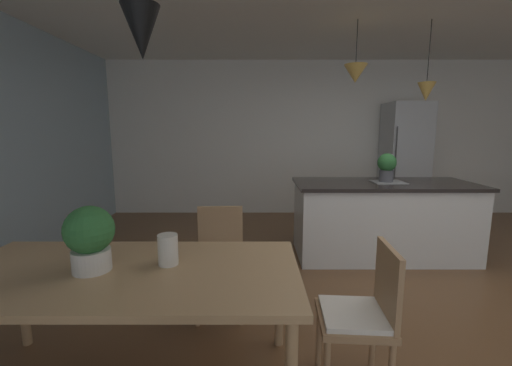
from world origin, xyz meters
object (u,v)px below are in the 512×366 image
chair_kitchen_end (361,312)px  kitchen_island (381,219)px  potted_plant_on_island (385,166)px  potted_plant_on_table (88,237)px  refrigerator (403,161)px  dining_table (125,280)px  chair_far_right (219,257)px  vase_on_dining_table (167,250)px

chair_kitchen_end → kitchen_island: kitchen_island is taller
chair_kitchen_end → kitchen_island: size_ratio=0.42×
potted_plant_on_island → potted_plant_on_table: bearing=-139.6°
refrigerator → potted_plant_on_table: refrigerator is taller
refrigerator → chair_kitchen_end: bearing=-116.4°
chair_kitchen_end → potted_plant_on_island: size_ratio=2.55×
dining_table → chair_kitchen_end: (1.35, -0.00, -0.20)m
chair_far_right → vase_on_dining_table: (-0.21, -0.77, 0.35)m
vase_on_dining_table → dining_table: bearing=-162.0°
kitchen_island → potted_plant_on_table: potted_plant_on_table is taller
chair_far_right → potted_plant_on_table: size_ratio=2.37×
chair_kitchen_end → vase_on_dining_table: bearing=176.1°
dining_table → potted_plant_on_table: bearing=-176.2°
vase_on_dining_table → chair_kitchen_end: bearing=-3.9°
dining_table → potted_plant_on_island: (2.26, 2.06, 0.42)m
refrigerator → kitchen_island: bearing=-119.7°
chair_kitchen_end → potted_plant_on_table: (-1.53, -0.01, 0.46)m
potted_plant_on_island → vase_on_dining_table: size_ratio=1.91×
potted_plant_on_island → chair_far_right: bearing=-146.1°
chair_far_right → potted_plant_on_table: bearing=-125.9°
dining_table → kitchen_island: size_ratio=0.94×
dining_table → kitchen_island: bearing=42.6°
potted_plant_on_table → refrigerator: bearing=48.2°
dining_table → potted_plant_on_island: potted_plant_on_island is taller
chair_kitchen_end → kitchen_island: bearing=66.5°
chair_far_right → refrigerator: size_ratio=0.44×
refrigerator → potted_plant_on_island: 2.02m
chair_kitchen_end → vase_on_dining_table: size_ratio=4.85×
kitchen_island → refrigerator: refrigerator is taller
kitchen_island → refrigerator: 2.09m
chair_kitchen_end → potted_plant_on_table: size_ratio=2.37×
dining_table → chair_far_right: chair_far_right is taller
kitchen_island → potted_plant_on_island: size_ratio=6.06×
chair_kitchen_end → kitchen_island: 2.25m
vase_on_dining_table → potted_plant_on_table: bearing=-168.2°
dining_table → vase_on_dining_table: size_ratio=10.90×
dining_table → refrigerator: (3.25, 3.82, 0.31)m
kitchen_island → potted_plant_on_island: potted_plant_on_island is taller
chair_far_right → potted_plant_on_island: bearing=33.9°
potted_plant_on_table → vase_on_dining_table: potted_plant_on_table is taller
vase_on_dining_table → potted_plant_on_island: bearing=44.4°
chair_far_right → potted_plant_on_island: (1.82, 1.22, 0.62)m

